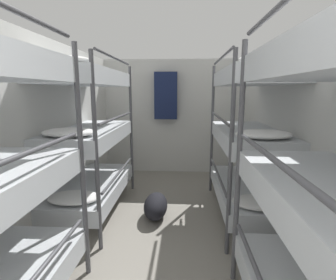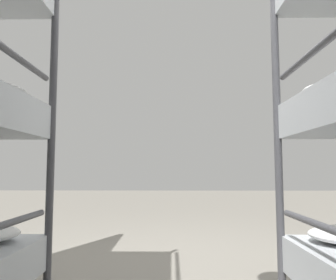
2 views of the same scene
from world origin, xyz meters
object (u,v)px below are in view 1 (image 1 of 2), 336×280
(bunk_stack_right_far, at_px, (248,137))
(hanging_coat, at_px, (166,96))
(duffel_bag, at_px, (156,206))
(bunk_stack_left_far, at_px, (90,135))

(bunk_stack_right_far, xyz_separation_m, hanging_coat, (-1.17, 1.82, 0.47))
(bunk_stack_right_far, relative_size, duffel_bag, 3.52)
(bunk_stack_left_far, bearing_deg, duffel_bag, -5.01)
(bunk_stack_left_far, distance_m, bunk_stack_right_far, 2.03)
(duffel_bag, distance_m, hanging_coat, 2.36)
(duffel_bag, bearing_deg, bunk_stack_left_far, 174.99)
(bunk_stack_left_far, height_order, bunk_stack_right_far, same)
(hanging_coat, bearing_deg, bunk_stack_left_far, -115.31)
(bunk_stack_right_far, xyz_separation_m, duffel_bag, (-1.17, -0.08, -0.93))
(duffel_bag, xyz_separation_m, hanging_coat, (0.00, 1.90, 1.41))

